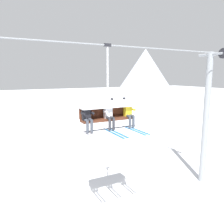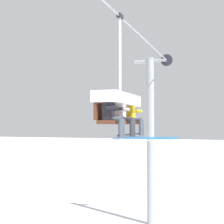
% 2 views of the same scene
% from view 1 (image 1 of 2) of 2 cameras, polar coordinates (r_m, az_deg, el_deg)
% --- Properties ---
extents(ground_plane, '(200.00, 200.00, 0.00)m').
position_cam_1_polar(ground_plane, '(11.49, -6.38, -25.52)').
color(ground_plane, white).
extents(mountain_peak_west, '(16.78, 16.78, 12.48)m').
position_cam_1_polar(mountain_peak_west, '(51.18, 8.62, 9.04)').
color(mountain_peak_west, silver).
rests_on(mountain_peak_west, ground_plane).
extents(mountain_peak_central, '(16.61, 16.61, 10.32)m').
position_cam_1_polar(mountain_peak_central, '(61.14, 9.56, 8.07)').
color(mountain_peak_central, silver).
rests_on(mountain_peak_central, ground_plane).
extents(lift_tower_far, '(0.36, 1.88, 8.06)m').
position_cam_1_polar(lift_tower_far, '(14.27, 23.42, -0.93)').
color(lift_tower_far, gray).
rests_on(lift_tower_far, ground_plane).
extents(lift_cable, '(17.43, 0.05, 0.05)m').
position_cam_1_polar(lift_cable, '(8.74, -5.58, 17.29)').
color(lift_cable, gray).
extents(chairlift_chair, '(2.34, 0.74, 3.40)m').
position_cam_1_polar(chairlift_chair, '(9.11, -1.33, 1.48)').
color(chairlift_chair, '#512819').
extents(skier_black, '(0.46, 1.70, 1.23)m').
position_cam_1_polar(skier_black, '(8.58, -6.43, -1.20)').
color(skier_black, black).
extents(skier_white, '(0.48, 1.70, 1.34)m').
position_cam_1_polar(skier_white, '(8.97, -0.71, -0.55)').
color(skier_white, silver).
extents(skier_yellow, '(0.48, 1.70, 1.34)m').
position_cam_1_polar(skier_yellow, '(9.43, 4.46, -0.08)').
color(skier_yellow, yellow).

